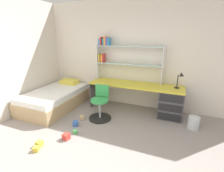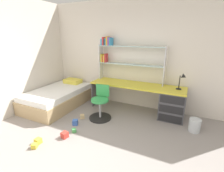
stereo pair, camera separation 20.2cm
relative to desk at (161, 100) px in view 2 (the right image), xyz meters
The scene contains 13 objects.
room_shell 2.52m from the desk, 151.99° to the right, with size 5.96×6.51×2.74m.
desk is the anchor object (origin of this frame).
bookshelf_hutch 1.51m from the desk, behind, with size 1.72×0.22×1.14m.
desk_lamp 0.69m from the desk, ahead, with size 0.20×0.17×0.38m.
swivel_chair 1.45m from the desk, 150.12° to the right, with size 0.52×0.52×0.78m.
bed_platform 2.72m from the desk, 167.41° to the right, with size 1.11×1.83×0.59m.
waste_bin 0.89m from the desk, 28.56° to the right, with size 0.23×0.23×0.27m, color silver.
toy_block_natural_0 1.91m from the desk, 150.00° to the right, with size 0.09×0.09×0.09m, color tan.
toy_block_blue_1 2.05m from the desk, 142.32° to the right, with size 0.11×0.11×0.11m, color #3860B7.
toy_block_green_2 2.10m from the desk, 134.11° to the right, with size 0.08×0.08×0.08m, color #479E51.
toy_block_red_3 2.29m from the desk, 131.14° to the right, with size 0.11×0.11×0.11m, color red.
toy_block_yellow_4 2.75m from the desk, 131.32° to the right, with size 0.10×0.10×0.10m, color gold.
toy_block_yellow_5 2.81m from the desk, 129.01° to the right, with size 0.09×0.09×0.09m, color gold.
Camera 2 is at (1.22, -1.32, 1.88)m, focal length 26.13 mm.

